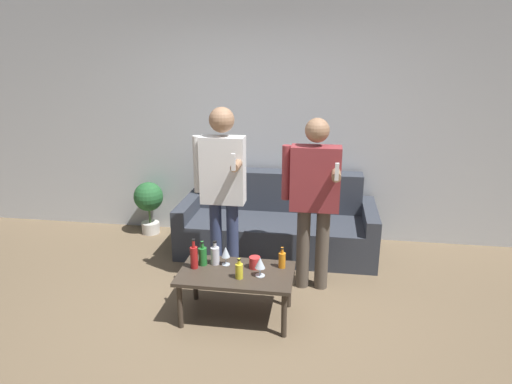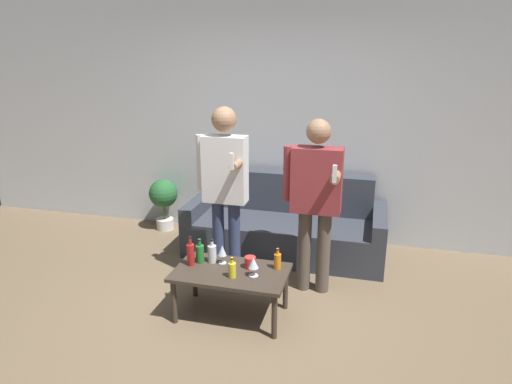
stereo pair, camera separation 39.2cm
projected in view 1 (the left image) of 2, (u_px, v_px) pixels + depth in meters
The scene contains 15 objects.
ground_plane at pixel (225, 345), 3.42m from camera, with size 16.00×16.00×0.00m, color #756047.
wall_back at pixel (266, 121), 5.15m from camera, with size 8.00×0.06×2.70m.
couch at pixel (277, 224), 5.01m from camera, with size 2.09×0.88×0.82m.
coffee_table at pixel (236, 277), 3.69m from camera, with size 0.92×0.54×0.41m.
bottle_orange at pixel (194, 257), 3.71m from camera, with size 0.06×0.06×0.25m.
bottle_green at pixel (203, 256), 3.77m from camera, with size 0.07×0.07×0.21m.
bottle_dark at pixel (239, 270), 3.56m from camera, with size 0.06×0.06×0.17m.
bottle_yellow at pixel (282, 260), 3.73m from camera, with size 0.06×0.06×0.18m.
bottle_red at pixel (215, 255), 3.79m from camera, with size 0.07×0.07×0.21m.
wine_glass_near at pixel (226, 252), 3.77m from camera, with size 0.07×0.07×0.16m.
wine_glass_far at pixel (260, 263), 3.58m from camera, with size 0.08×0.08×0.16m.
cup_on_table at pixel (255, 262), 3.73m from camera, with size 0.09×0.09×0.10m.
person_standing_left at pixel (222, 183), 4.06m from camera, with size 0.46×0.42×1.66m.
person_standing_right at pixel (314, 193), 4.00m from camera, with size 0.51×0.42×1.58m.
potted_plant at pixel (149, 201), 5.40m from camera, with size 0.35×0.35×0.63m.
Camera 1 is at (0.67, -2.85, 2.12)m, focal length 32.00 mm.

